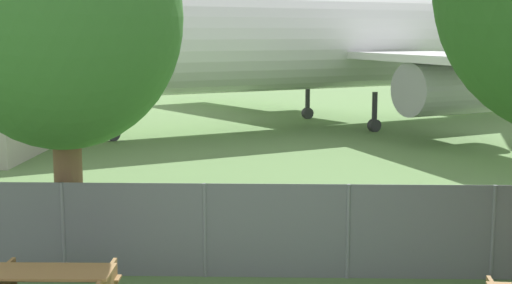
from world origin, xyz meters
The scene contains 3 objects.
perimeter_fence centered at (0.00, 9.79, 0.86)m, with size 56.07×0.07×1.71m.
airplane centered at (0.78, 31.10, 4.05)m, with size 37.05×29.15×13.41m.
tree_behind_benches centered at (-5.13, 10.35, 4.59)m, with size 4.34×4.34×7.01m.
Camera 1 is at (-1.27, -2.48, 4.32)m, focal length 50.00 mm.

